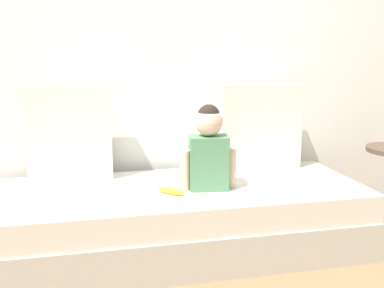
{
  "coord_description": "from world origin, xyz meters",
  "views": [
    {
      "loc": [
        -0.45,
        -2.38,
        1.14
      ],
      "look_at": [
        0.08,
        0.0,
        0.63
      ],
      "focal_mm": 41.12,
      "sensor_mm": 36.0,
      "label": 1
    }
  ],
  "objects_px": {
    "throw_pillow_left": "(69,133)",
    "throw_pillow_right": "(259,127)",
    "toddler": "(209,149)",
    "banana": "(171,191)",
    "couch": "(178,219)"
  },
  "relations": [
    {
      "from": "throw_pillow_left",
      "to": "throw_pillow_right",
      "type": "bearing_deg",
      "value": 0.0
    },
    {
      "from": "toddler",
      "to": "banana",
      "type": "xyz_separation_m",
      "value": [
        -0.22,
        -0.06,
        -0.21
      ]
    },
    {
      "from": "throw_pillow_left",
      "to": "toddler",
      "type": "height_order",
      "value": "throw_pillow_left"
    },
    {
      "from": "couch",
      "to": "toddler",
      "type": "height_order",
      "value": "toddler"
    },
    {
      "from": "throw_pillow_left",
      "to": "throw_pillow_right",
      "type": "xyz_separation_m",
      "value": [
        1.21,
        0.0,
        -0.0
      ]
    },
    {
      "from": "couch",
      "to": "throw_pillow_left",
      "type": "distance_m",
      "value": 0.83
    },
    {
      "from": "couch",
      "to": "throw_pillow_right",
      "type": "xyz_separation_m",
      "value": [
        0.6,
        0.32,
        0.47
      ]
    },
    {
      "from": "throw_pillow_right",
      "to": "toddler",
      "type": "relative_size",
      "value": 1.16
    },
    {
      "from": "couch",
      "to": "banana",
      "type": "relative_size",
      "value": 12.92
    },
    {
      "from": "couch",
      "to": "toddler",
      "type": "relative_size",
      "value": 4.57
    },
    {
      "from": "toddler",
      "to": "banana",
      "type": "bearing_deg",
      "value": -165.0
    },
    {
      "from": "throw_pillow_left",
      "to": "banana",
      "type": "xyz_separation_m",
      "value": [
        0.54,
        -0.44,
        -0.26
      ]
    },
    {
      "from": "throw_pillow_right",
      "to": "toddler",
      "type": "distance_m",
      "value": 0.58
    },
    {
      "from": "throw_pillow_left",
      "to": "banana",
      "type": "relative_size",
      "value": 3.33
    },
    {
      "from": "throw_pillow_right",
      "to": "toddler",
      "type": "xyz_separation_m",
      "value": [
        -0.44,
        -0.38,
        -0.05
      ]
    }
  ]
}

